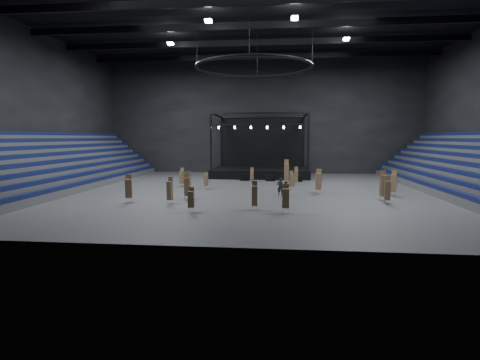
# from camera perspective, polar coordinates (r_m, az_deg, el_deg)

# --- Properties ---
(floor) EXTENTS (50.00, 50.00, 0.00)m
(floor) POSITION_cam_1_polar(r_m,az_deg,el_deg) (40.47, 2.03, -1.67)
(floor) COLOR #444446
(floor) RESTS_ON ground
(ceiling) EXTENTS (50.00, 42.00, 0.20)m
(ceiling) POSITION_cam_1_polar(r_m,az_deg,el_deg) (41.88, 2.14, 23.51)
(ceiling) COLOR black
(ceiling) RESTS_ON wall_back
(wall_back) EXTENTS (50.00, 0.20, 18.00)m
(wall_back) POSITION_cam_1_polar(r_m,az_deg,el_deg) (61.11, 3.44, 9.55)
(wall_back) COLOR black
(wall_back) RESTS_ON ground
(wall_front) EXTENTS (50.00, 0.20, 18.00)m
(wall_front) POSITION_cam_1_polar(r_m,az_deg,el_deg) (19.43, -2.30, 16.10)
(wall_front) COLOR black
(wall_front) RESTS_ON ground
(wall_left) EXTENTS (0.20, 42.00, 18.00)m
(wall_left) POSITION_cam_1_polar(r_m,az_deg,el_deg) (48.75, -29.17, 9.51)
(wall_left) COLOR black
(wall_left) RESTS_ON ground
(bleachers_left) EXTENTS (7.20, 40.00, 6.40)m
(bleachers_left) POSITION_cam_1_polar(r_m,az_deg,el_deg) (47.66, -26.66, 0.97)
(bleachers_left) COLOR #4E4E50
(bleachers_left) RESTS_ON floor
(bleachers_right) EXTENTS (7.20, 40.00, 6.40)m
(bleachers_right) POSITION_cam_1_polar(r_m,az_deg,el_deg) (44.96, 32.63, 0.34)
(bleachers_right) COLOR #4E4E50
(bleachers_right) RESTS_ON floor
(stage) EXTENTS (14.00, 10.00, 9.20)m
(stage) POSITION_cam_1_polar(r_m,az_deg,el_deg) (56.43, 3.17, 2.13)
(stage) COLOR black
(stage) RESTS_ON floor
(truss_ring) EXTENTS (12.30, 12.30, 5.15)m
(truss_ring) POSITION_cam_1_polar(r_m,az_deg,el_deg) (40.70, 2.11, 16.76)
(truss_ring) COLOR black
(truss_ring) RESTS_ON ceiling
(roof_girders) EXTENTS (49.00, 30.35, 0.70)m
(roof_girders) POSITION_cam_1_polar(r_m,az_deg,el_deg) (41.65, 2.13, 22.45)
(roof_girders) COLOR black
(roof_girders) RESTS_ON ceiling
(floodlights) EXTENTS (28.60, 16.60, 0.25)m
(floodlights) POSITION_cam_1_polar(r_m,az_deg,el_deg) (37.66, 1.68, 23.24)
(floodlights) COLOR white
(floodlights) RESTS_ON roof_girders
(flight_case_left) EXTENTS (1.42, 0.89, 0.88)m
(flight_case_left) POSITION_cam_1_polar(r_m,az_deg,el_deg) (50.03, 0.73, 0.42)
(flight_case_left) COLOR black
(flight_case_left) RESTS_ON floor
(flight_case_mid) EXTENTS (1.35, 0.91, 0.82)m
(flight_case_mid) POSITION_cam_1_polar(r_m,az_deg,el_deg) (49.62, 4.66, 0.31)
(flight_case_mid) COLOR black
(flight_case_mid) RESTS_ON floor
(flight_case_right) EXTENTS (1.43, 0.86, 0.89)m
(flight_case_right) POSITION_cam_1_polar(r_m,az_deg,el_deg) (49.45, 8.70, 0.28)
(flight_case_right) COLOR black
(flight_case_right) RESTS_ON floor
(chair_stack_0) EXTENTS (0.50, 0.50, 2.34)m
(chair_stack_0) POSITION_cam_1_polar(r_m,az_deg,el_deg) (33.20, -10.65, -1.51)
(chair_stack_0) COLOR silver
(chair_stack_0) RESTS_ON floor
(chair_stack_1) EXTENTS (0.60, 0.60, 2.11)m
(chair_stack_1) POSITION_cam_1_polar(r_m,az_deg,el_deg) (41.40, 7.92, 0.02)
(chair_stack_1) COLOR silver
(chair_stack_1) RESTS_ON floor
(chair_stack_2) EXTENTS (0.42, 0.42, 2.22)m
(chair_stack_2) POSITION_cam_1_polar(r_m,az_deg,el_deg) (45.97, 8.55, 0.68)
(chair_stack_2) COLOR silver
(chair_stack_2) RESTS_ON floor
(chair_stack_3) EXTENTS (0.66, 0.66, 2.53)m
(chair_stack_3) POSITION_cam_1_polar(r_m,az_deg,el_deg) (39.82, 22.36, -0.38)
(chair_stack_3) COLOR silver
(chair_stack_3) RESTS_ON floor
(chair_stack_4) EXTENTS (0.56, 0.56, 2.80)m
(chair_stack_4) POSITION_cam_1_polar(r_m,az_deg,el_deg) (36.48, 21.01, -0.75)
(chair_stack_4) COLOR silver
(chair_stack_4) RESTS_ON floor
(chair_stack_5) EXTENTS (0.53, 0.53, 2.24)m
(chair_stack_5) POSITION_cam_1_polar(r_m,az_deg,el_deg) (28.66, 6.96, -2.69)
(chair_stack_5) COLOR silver
(chair_stack_5) RESTS_ON floor
(chair_stack_6) EXTENTS (0.66, 0.66, 2.55)m
(chair_stack_6) POSITION_cam_1_polar(r_m,az_deg,el_deg) (39.11, 11.88, -0.11)
(chair_stack_6) COLOR silver
(chair_stack_6) RESTS_ON floor
(chair_stack_7) EXTENTS (0.42, 0.42, 1.92)m
(chair_stack_7) POSITION_cam_1_polar(r_m,az_deg,el_deg) (48.33, 1.83, 0.88)
(chair_stack_7) COLOR silver
(chair_stack_7) RESTS_ON floor
(chair_stack_8) EXTENTS (0.57, 0.57, 2.45)m
(chair_stack_8) POSITION_cam_1_polar(r_m,az_deg,el_deg) (34.84, -8.11, -0.97)
(chair_stack_8) COLOR silver
(chair_stack_8) RESTS_ON floor
(chair_stack_9) EXTENTS (0.48, 0.48, 2.20)m
(chair_stack_9) POSITION_cam_1_polar(r_m,az_deg,el_deg) (44.56, -8.86, 0.49)
(chair_stack_9) COLOR silver
(chair_stack_9) RESTS_ON floor
(chair_stack_10) EXTENTS (0.46, 0.46, 2.32)m
(chair_stack_10) POSITION_cam_1_polar(r_m,az_deg,el_deg) (29.74, 2.24, -2.32)
(chair_stack_10) COLOR silver
(chair_stack_10) RESTS_ON floor
(chair_stack_11) EXTENTS (0.48, 0.48, 1.93)m
(chair_stack_11) POSITION_cam_1_polar(r_m,az_deg,el_deg) (29.15, -7.46, -2.87)
(chair_stack_11) COLOR silver
(chair_stack_11) RESTS_ON floor
(chair_stack_12) EXTENTS (0.52, 0.52, 2.40)m
(chair_stack_12) POSITION_cam_1_polar(r_m,az_deg,el_deg) (34.82, 21.56, -1.41)
(chair_stack_12) COLOR silver
(chair_stack_12) RESTS_ON floor
(chair_stack_13) EXTENTS (0.47, 0.47, 1.88)m
(chair_stack_13) POSITION_cam_1_polar(r_m,az_deg,el_deg) (42.06, -5.21, 0.00)
(chair_stack_13) COLOR silver
(chair_stack_13) RESTS_ON floor
(chair_stack_14) EXTENTS (0.59, 0.59, 3.06)m
(chair_stack_14) POSITION_cam_1_polar(r_m,az_deg,el_deg) (46.50, 7.09, 1.28)
(chair_stack_14) COLOR silver
(chair_stack_14) RESTS_ON floor
(chair_stack_15) EXTENTS (0.55, 0.55, 2.57)m
(chair_stack_15) POSITION_cam_1_polar(r_m,az_deg,el_deg) (35.25, -8.00, -0.75)
(chair_stack_15) COLOR silver
(chair_stack_15) RESTS_ON floor
(chair_stack_16) EXTENTS (0.67, 0.67, 2.49)m
(chair_stack_16) POSITION_cam_1_polar(r_m,az_deg,el_deg) (34.44, -16.61, -1.17)
(chair_stack_16) COLOR silver
(chair_stack_16) RESTS_ON floor
(man_center) EXTENTS (0.65, 0.45, 1.74)m
(man_center) POSITION_cam_1_polar(r_m,az_deg,el_deg) (37.54, 6.17, -1.01)
(man_center) COLOR black
(man_center) RESTS_ON floor
(crew_member) EXTENTS (0.83, 0.91, 1.53)m
(crew_member) POSITION_cam_1_polar(r_m,az_deg,el_deg) (36.46, 7.00, -1.41)
(crew_member) COLOR black
(crew_member) RESTS_ON floor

